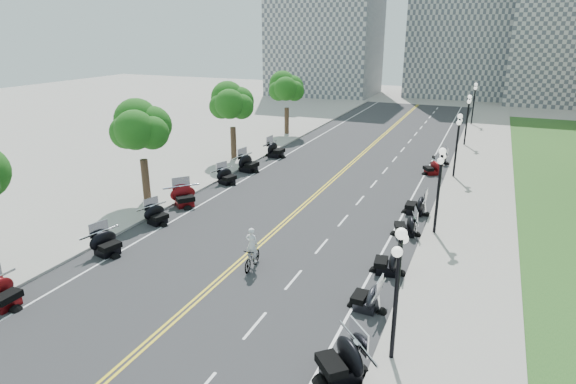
% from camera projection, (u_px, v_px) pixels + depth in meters
% --- Properties ---
extents(ground, '(160.00, 160.00, 0.00)m').
position_uv_depth(ground, '(268.00, 237.00, 27.24)').
color(ground, gray).
extents(road, '(16.00, 90.00, 0.01)m').
position_uv_depth(road, '(325.00, 186.00, 35.95)').
color(road, '#333335').
rests_on(road, ground).
extents(centerline_yellow_a, '(0.12, 90.00, 0.00)m').
position_uv_depth(centerline_yellow_a, '(324.00, 186.00, 35.99)').
color(centerline_yellow_a, yellow).
rests_on(centerline_yellow_a, road).
extents(centerline_yellow_b, '(0.12, 90.00, 0.00)m').
position_uv_depth(centerline_yellow_b, '(327.00, 187.00, 35.90)').
color(centerline_yellow_b, yellow).
rests_on(centerline_yellow_b, road).
extents(edge_line_north, '(0.12, 90.00, 0.00)m').
position_uv_depth(edge_line_north, '(412.00, 197.00, 33.57)').
color(edge_line_north, white).
rests_on(edge_line_north, road).
extents(edge_line_south, '(0.12, 90.00, 0.00)m').
position_uv_depth(edge_line_south, '(249.00, 177.00, 38.32)').
color(edge_line_south, white).
rests_on(edge_line_south, road).
extents(lane_dash_4, '(0.12, 2.00, 0.00)m').
position_uv_depth(lane_dash_4, '(255.00, 325.00, 19.08)').
color(lane_dash_4, white).
rests_on(lane_dash_4, road).
extents(lane_dash_5, '(0.12, 2.00, 0.00)m').
position_uv_depth(lane_dash_5, '(293.00, 280.00, 22.56)').
color(lane_dash_5, white).
rests_on(lane_dash_5, road).
extents(lane_dash_6, '(0.12, 2.00, 0.00)m').
position_uv_depth(lane_dash_6, '(322.00, 246.00, 26.05)').
color(lane_dash_6, white).
rests_on(lane_dash_6, road).
extents(lane_dash_7, '(0.12, 2.00, 0.00)m').
position_uv_depth(lane_dash_7, '(343.00, 220.00, 29.53)').
color(lane_dash_7, white).
rests_on(lane_dash_7, road).
extents(lane_dash_8, '(0.12, 2.00, 0.00)m').
position_uv_depth(lane_dash_8, '(360.00, 200.00, 33.02)').
color(lane_dash_8, white).
rests_on(lane_dash_8, road).
extents(lane_dash_9, '(0.12, 2.00, 0.00)m').
position_uv_depth(lane_dash_9, '(374.00, 184.00, 36.50)').
color(lane_dash_9, white).
rests_on(lane_dash_9, road).
extents(lane_dash_10, '(0.12, 2.00, 0.00)m').
position_uv_depth(lane_dash_10, '(385.00, 170.00, 39.99)').
color(lane_dash_10, white).
rests_on(lane_dash_10, road).
extents(lane_dash_11, '(0.12, 2.00, 0.00)m').
position_uv_depth(lane_dash_11, '(395.00, 159.00, 43.48)').
color(lane_dash_11, white).
rests_on(lane_dash_11, road).
extents(lane_dash_12, '(0.12, 2.00, 0.00)m').
position_uv_depth(lane_dash_12, '(403.00, 149.00, 46.96)').
color(lane_dash_12, white).
rests_on(lane_dash_12, road).
extents(lane_dash_13, '(0.12, 2.00, 0.00)m').
position_uv_depth(lane_dash_13, '(410.00, 141.00, 50.45)').
color(lane_dash_13, white).
rests_on(lane_dash_13, road).
extents(lane_dash_14, '(0.12, 2.00, 0.00)m').
position_uv_depth(lane_dash_14, '(416.00, 134.00, 53.93)').
color(lane_dash_14, white).
rests_on(lane_dash_14, road).
extents(lane_dash_15, '(0.12, 2.00, 0.00)m').
position_uv_depth(lane_dash_15, '(421.00, 128.00, 57.42)').
color(lane_dash_15, white).
rests_on(lane_dash_15, road).
extents(lane_dash_16, '(0.12, 2.00, 0.00)m').
position_uv_depth(lane_dash_16, '(426.00, 122.00, 60.90)').
color(lane_dash_16, white).
rests_on(lane_dash_16, road).
extents(lane_dash_17, '(0.12, 2.00, 0.00)m').
position_uv_depth(lane_dash_17, '(430.00, 117.00, 64.39)').
color(lane_dash_17, white).
rests_on(lane_dash_17, road).
extents(lane_dash_18, '(0.12, 2.00, 0.00)m').
position_uv_depth(lane_dash_18, '(434.00, 112.00, 67.88)').
color(lane_dash_18, white).
rests_on(lane_dash_18, road).
extents(lane_dash_19, '(0.12, 2.00, 0.00)m').
position_uv_depth(lane_dash_19, '(437.00, 108.00, 71.36)').
color(lane_dash_19, white).
rests_on(lane_dash_19, road).
extents(sidewalk_north, '(5.00, 90.00, 0.15)m').
position_uv_depth(sidewalk_north, '(475.00, 205.00, 32.03)').
color(sidewalk_north, '#9E9991').
rests_on(sidewalk_north, ground).
extents(sidewalk_south, '(5.00, 90.00, 0.15)m').
position_uv_depth(sidewalk_south, '(205.00, 170.00, 39.82)').
color(sidewalk_south, '#9E9991').
rests_on(sidewalk_south, ground).
extents(distant_block_a, '(18.00, 14.00, 26.00)m').
position_uv_depth(distant_block_a, '(326.00, 18.00, 83.76)').
color(distant_block_a, gray).
rests_on(distant_block_a, ground).
extents(distant_block_b, '(16.00, 12.00, 30.00)m').
position_uv_depth(distant_block_b, '(463.00, 5.00, 80.19)').
color(distant_block_b, gray).
rests_on(distant_block_b, ground).
extents(street_lamp_1, '(0.50, 1.20, 4.90)m').
position_uv_depth(street_lamp_1, '(396.00, 296.00, 16.24)').
color(street_lamp_1, black).
rests_on(street_lamp_1, sidewalk_north).
extents(street_lamp_2, '(0.50, 1.20, 4.90)m').
position_uv_depth(street_lamp_2, '(438.00, 192.00, 26.70)').
color(street_lamp_2, black).
rests_on(street_lamp_2, sidewalk_north).
extents(street_lamp_3, '(0.50, 1.20, 4.90)m').
position_uv_depth(street_lamp_3, '(457.00, 146.00, 37.16)').
color(street_lamp_3, black).
rests_on(street_lamp_3, sidewalk_north).
extents(street_lamp_4, '(0.50, 1.20, 4.90)m').
position_uv_depth(street_lamp_4, '(467.00, 120.00, 47.61)').
color(street_lamp_4, black).
rests_on(street_lamp_4, sidewalk_north).
extents(street_lamp_5, '(0.50, 1.20, 4.90)m').
position_uv_depth(street_lamp_5, '(474.00, 104.00, 58.07)').
color(street_lamp_5, black).
rests_on(street_lamp_5, sidewalk_north).
extents(tree_2, '(4.80, 4.80, 9.20)m').
position_uv_depth(tree_2, '(141.00, 133.00, 31.16)').
color(tree_2, '#235619').
rests_on(tree_2, sidewalk_south).
extents(tree_3, '(4.80, 4.80, 9.20)m').
position_uv_depth(tree_3, '(232.00, 107.00, 41.62)').
color(tree_3, '#235619').
rests_on(tree_3, sidewalk_south).
extents(tree_4, '(4.80, 4.80, 9.20)m').
position_uv_depth(tree_4, '(287.00, 92.00, 52.08)').
color(tree_4, '#235619').
rests_on(tree_4, sidewalk_south).
extents(motorcycle_n_3, '(3.13, 3.13, 1.55)m').
position_uv_depth(motorcycle_n_3, '(341.00, 358.00, 15.98)').
color(motorcycle_n_3, black).
rests_on(motorcycle_n_3, road).
extents(motorcycle_n_4, '(1.88, 1.88, 1.26)m').
position_uv_depth(motorcycle_n_4, '(367.00, 296.00, 20.02)').
color(motorcycle_n_4, black).
rests_on(motorcycle_n_4, road).
extents(motorcycle_n_5, '(2.09, 2.09, 1.32)m').
position_uv_depth(motorcycle_n_5, '(388.00, 260.00, 23.01)').
color(motorcycle_n_5, black).
rests_on(motorcycle_n_5, road).
extents(motorcycle_n_6, '(2.32, 2.32, 1.30)m').
position_uv_depth(motorcycle_n_6, '(406.00, 224.00, 27.28)').
color(motorcycle_n_6, black).
rests_on(motorcycle_n_6, road).
extents(motorcycle_n_7, '(1.95, 1.95, 1.36)m').
position_uv_depth(motorcycle_n_7, '(416.00, 204.00, 30.40)').
color(motorcycle_n_7, black).
rests_on(motorcycle_n_7, road).
extents(motorcycle_n_9, '(2.46, 2.46, 1.24)m').
position_uv_depth(motorcycle_n_9, '(432.00, 167.00, 38.79)').
color(motorcycle_n_9, '#590A0C').
rests_on(motorcycle_n_9, road).
extents(motorcycle_n_10, '(2.23, 2.23, 1.25)m').
position_uv_depth(motorcycle_n_10, '(440.00, 157.00, 41.73)').
color(motorcycle_n_10, black).
rests_on(motorcycle_n_10, road).
extents(motorcycle_s_3, '(2.01, 2.01, 1.40)m').
position_uv_depth(motorcycle_s_3, '(1.00, 292.00, 20.13)').
color(motorcycle_s_3, '#590A0C').
rests_on(motorcycle_s_3, road).
extents(motorcycle_s_4, '(2.37, 2.37, 1.37)m').
position_uv_depth(motorcycle_s_4, '(106.00, 242.00, 24.90)').
color(motorcycle_s_4, black).
rests_on(motorcycle_s_4, road).
extents(motorcycle_s_5, '(2.24, 2.24, 1.25)m').
position_uv_depth(motorcycle_s_5, '(157.00, 214.00, 28.89)').
color(motorcycle_s_5, black).
rests_on(motorcycle_s_5, road).
extents(motorcycle_s_6, '(3.00, 3.00, 1.49)m').
position_uv_depth(motorcycle_s_6, '(184.00, 195.00, 31.77)').
color(motorcycle_s_6, '#590A0C').
rests_on(motorcycle_s_6, road).
extents(motorcycle_s_7, '(2.35, 2.35, 1.31)m').
position_uv_depth(motorcycle_s_7, '(227.00, 175.00, 36.40)').
color(motorcycle_s_7, black).
rests_on(motorcycle_s_7, road).
extents(motorcycle_s_8, '(2.51, 2.51, 1.54)m').
position_uv_depth(motorcycle_s_8, '(248.00, 162.00, 39.53)').
color(motorcycle_s_8, black).
rests_on(motorcycle_s_8, road).
extents(motorcycle_s_9, '(2.33, 2.33, 1.54)m').
position_uv_depth(motorcycle_s_9, '(276.00, 149.00, 43.98)').
color(motorcycle_s_9, black).
rests_on(motorcycle_s_9, road).
extents(bicycle, '(0.68, 1.90, 1.12)m').
position_uv_depth(bicycle, '(252.00, 258.00, 23.51)').
color(bicycle, '#A51414').
rests_on(bicycle, road).
extents(cyclist_rider, '(0.65, 0.43, 1.79)m').
position_uv_depth(cyclist_rider, '(251.00, 230.00, 23.05)').
color(cyclist_rider, white).
rests_on(cyclist_rider, bicycle).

